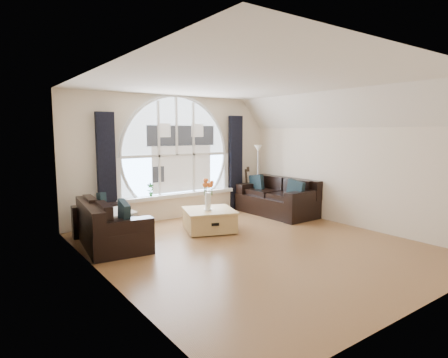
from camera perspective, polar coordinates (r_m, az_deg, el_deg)
ground at (r=6.40m, az=4.81°, el=-10.21°), size 5.00×5.50×0.01m
ceiling at (r=6.15m, az=5.08°, el=14.54°), size 5.00×5.50×0.01m
wall_back at (r=8.40m, az=-7.44°, el=3.32°), size 5.00×0.01×2.70m
wall_front at (r=4.44m, az=28.80°, el=-0.95°), size 5.00×0.01×2.70m
wall_left at (r=4.88m, az=-17.85°, el=0.26°), size 0.01×5.50×2.70m
wall_right at (r=7.99m, az=18.66°, el=2.80°), size 0.01×5.50×2.70m
attic_slope at (r=7.74m, az=17.65°, el=10.13°), size 0.92×5.50×0.72m
arched_window at (r=8.36m, az=-7.37°, el=5.19°), size 2.60×0.06×2.15m
window_sill at (r=8.41m, az=-7.02°, el=-2.44°), size 2.90×0.22×0.08m
window_frame at (r=8.33m, az=-7.27°, el=5.18°), size 2.76×0.08×2.15m
neighbor_house at (r=8.42m, az=-6.41°, el=4.37°), size 1.70×0.02×1.50m
curtain_left at (r=7.67m, az=-17.54°, el=1.18°), size 0.35×0.12×2.30m
curtain_right at (r=9.19m, az=1.76°, el=2.45°), size 0.35×0.12×2.30m
sofa_left at (r=6.62m, az=-17.10°, el=-6.30°), size 1.04×1.78×0.75m
sofa_right at (r=8.77m, az=7.99°, el=-2.79°), size 1.00×1.91×0.84m
coffee_chest at (r=7.30m, az=-2.26°, el=-6.13°), size 1.20×1.20×0.46m
throw_blanket at (r=6.76m, az=-16.19°, el=-5.14°), size 0.63×0.63×0.10m
vase_flowers at (r=7.09m, az=-2.48°, el=-1.75°), size 0.24×0.24×0.70m
floor_lamp at (r=9.13m, az=5.18°, el=0.19°), size 0.24×0.24×1.60m
guitar at (r=9.35m, az=3.26°, el=-1.30°), size 0.41×0.33×1.06m
potted_plant at (r=8.08m, az=-11.18°, el=-1.59°), size 0.17×0.13×0.29m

